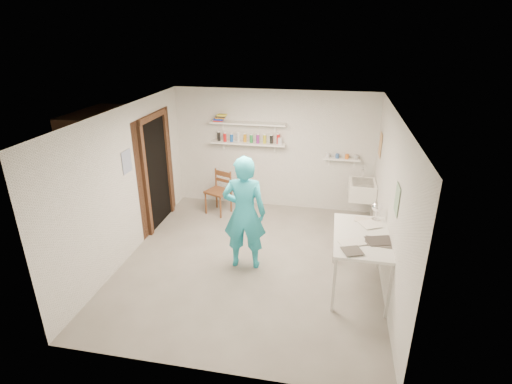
% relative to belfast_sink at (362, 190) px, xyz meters
% --- Properties ---
extents(floor, '(4.00, 4.50, 0.02)m').
position_rel_belfast_sink_xyz_m(floor, '(-1.75, -1.70, -0.71)').
color(floor, slate).
rests_on(floor, ground).
extents(ceiling, '(4.00, 4.50, 0.02)m').
position_rel_belfast_sink_xyz_m(ceiling, '(-1.75, -1.70, 1.71)').
color(ceiling, silver).
rests_on(ceiling, wall_back).
extents(wall_back, '(4.00, 0.02, 2.40)m').
position_rel_belfast_sink_xyz_m(wall_back, '(-1.75, 0.56, 0.50)').
color(wall_back, silver).
rests_on(wall_back, ground).
extents(wall_front, '(4.00, 0.02, 2.40)m').
position_rel_belfast_sink_xyz_m(wall_front, '(-1.75, -3.96, 0.50)').
color(wall_front, silver).
rests_on(wall_front, ground).
extents(wall_left, '(0.02, 4.50, 2.40)m').
position_rel_belfast_sink_xyz_m(wall_left, '(-3.76, -1.70, 0.50)').
color(wall_left, silver).
rests_on(wall_left, ground).
extents(wall_right, '(0.02, 4.50, 2.40)m').
position_rel_belfast_sink_xyz_m(wall_right, '(0.26, -1.70, 0.50)').
color(wall_right, silver).
rests_on(wall_right, ground).
extents(doorway_recess, '(0.02, 0.90, 2.00)m').
position_rel_belfast_sink_xyz_m(doorway_recess, '(-3.74, -0.65, 0.30)').
color(doorway_recess, black).
rests_on(doorway_recess, wall_left).
extents(corridor_box, '(1.40, 1.50, 2.10)m').
position_rel_belfast_sink_xyz_m(corridor_box, '(-4.45, -0.65, 0.35)').
color(corridor_box, brown).
rests_on(corridor_box, ground).
extents(door_lintel, '(0.06, 1.05, 0.10)m').
position_rel_belfast_sink_xyz_m(door_lintel, '(-3.72, -0.65, 1.35)').
color(door_lintel, brown).
rests_on(door_lintel, wall_left).
extents(door_jamb_near, '(0.06, 0.10, 2.00)m').
position_rel_belfast_sink_xyz_m(door_jamb_near, '(-3.72, -1.15, 0.30)').
color(door_jamb_near, brown).
rests_on(door_jamb_near, ground).
extents(door_jamb_far, '(0.06, 0.10, 2.00)m').
position_rel_belfast_sink_xyz_m(door_jamb_far, '(-3.72, -0.15, 0.30)').
color(door_jamb_far, brown).
rests_on(door_jamb_far, ground).
extents(shelf_lower, '(1.50, 0.22, 0.03)m').
position_rel_belfast_sink_xyz_m(shelf_lower, '(-2.25, 0.43, 0.65)').
color(shelf_lower, white).
rests_on(shelf_lower, wall_back).
extents(shelf_upper, '(1.50, 0.22, 0.03)m').
position_rel_belfast_sink_xyz_m(shelf_upper, '(-2.25, 0.43, 1.05)').
color(shelf_upper, white).
rests_on(shelf_upper, wall_back).
extents(ledge_shelf, '(0.70, 0.14, 0.03)m').
position_rel_belfast_sink_xyz_m(ledge_shelf, '(-0.40, 0.47, 0.42)').
color(ledge_shelf, white).
rests_on(ledge_shelf, wall_back).
extents(poster_left, '(0.01, 0.28, 0.36)m').
position_rel_belfast_sink_xyz_m(poster_left, '(-3.74, -1.65, 0.85)').
color(poster_left, '#334C7F').
rests_on(poster_left, wall_left).
extents(poster_right_a, '(0.01, 0.34, 0.42)m').
position_rel_belfast_sink_xyz_m(poster_right_a, '(0.24, 0.10, 0.85)').
color(poster_right_a, '#995933').
rests_on(poster_right_a, wall_right).
extents(poster_right_b, '(0.01, 0.30, 0.38)m').
position_rel_belfast_sink_xyz_m(poster_right_b, '(0.24, -2.25, 0.80)').
color(poster_right_b, '#3F724C').
rests_on(poster_right_b, wall_right).
extents(belfast_sink, '(0.48, 0.60, 0.30)m').
position_rel_belfast_sink_xyz_m(belfast_sink, '(0.00, 0.00, 0.00)').
color(belfast_sink, white).
rests_on(belfast_sink, wall_right).
extents(man, '(0.69, 0.48, 1.81)m').
position_rel_belfast_sink_xyz_m(man, '(-1.83, -1.80, 0.20)').
color(man, '#27ACC3').
rests_on(man, ground).
extents(wall_clock, '(0.33, 0.06, 0.32)m').
position_rel_belfast_sink_xyz_m(wall_clock, '(-1.81, -1.58, 0.50)').
color(wall_clock, beige).
rests_on(wall_clock, man).
extents(wooden_chair, '(0.55, 0.54, 0.92)m').
position_rel_belfast_sink_xyz_m(wooden_chair, '(-2.76, -0.04, -0.24)').
color(wooden_chair, brown).
rests_on(wooden_chair, ground).
extents(work_table, '(0.77, 1.28, 0.85)m').
position_rel_belfast_sink_xyz_m(work_table, '(-0.11, -2.07, -0.27)').
color(work_table, silver).
rests_on(work_table, ground).
extents(desk_lamp, '(0.16, 0.16, 0.16)m').
position_rel_belfast_sink_xyz_m(desk_lamp, '(0.10, -1.56, 0.37)').
color(desk_lamp, white).
rests_on(desk_lamp, work_table).
extents(spray_cans, '(1.32, 0.06, 0.17)m').
position_rel_belfast_sink_xyz_m(spray_cans, '(-2.25, 0.43, 0.75)').
color(spray_cans, black).
rests_on(spray_cans, shelf_lower).
extents(book_stack, '(0.26, 0.14, 0.14)m').
position_rel_belfast_sink_xyz_m(book_stack, '(-2.81, 0.43, 1.14)').
color(book_stack, red).
rests_on(book_stack, shelf_upper).
extents(ledge_pots, '(0.48, 0.07, 0.09)m').
position_rel_belfast_sink_xyz_m(ledge_pots, '(-0.40, 0.47, 0.48)').
color(ledge_pots, silver).
rests_on(ledge_pots, ledge_shelf).
extents(papers, '(0.30, 0.22, 0.03)m').
position_rel_belfast_sink_xyz_m(papers, '(-0.11, -2.07, 0.17)').
color(papers, silver).
rests_on(papers, work_table).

